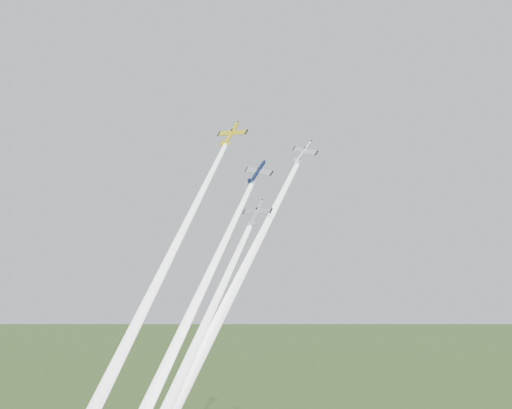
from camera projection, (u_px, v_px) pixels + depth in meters
name	position (u px, v px, depth m)	size (l,w,h in m)	color
plane_yellow	(231.00, 134.00, 143.14)	(8.52, 8.45, 1.33)	gold
smoke_trail_yellow	(157.00, 282.00, 123.06)	(2.67, 2.67, 71.55)	white
plane_navy	(257.00, 173.00, 132.83)	(7.43, 7.37, 1.16)	#0D183C
smoke_trail_navy	(184.00, 328.00, 114.53)	(2.67, 2.67, 66.71)	white
plane_silver_right	(303.00, 152.00, 129.64)	(6.92, 6.87, 1.08)	silver
smoke_trail_silver_right	(226.00, 306.00, 113.61)	(2.67, 2.67, 65.62)	white
plane_silver_low	(256.00, 213.00, 121.84)	(7.15, 7.09, 1.12)	#AFB6BE
smoke_trail_silver_low	(177.00, 385.00, 104.17)	(2.67, 2.67, 64.38)	white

